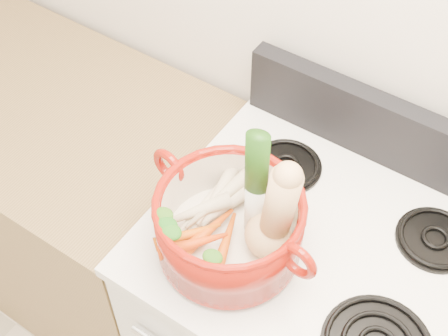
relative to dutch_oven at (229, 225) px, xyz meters
The scene contains 23 objects.
wall_back 0.57m from the dutch_oven, 69.99° to the left, with size 3.50×0.02×2.60m, color silver.
cooktop 0.25m from the dutch_oven, 37.10° to the left, with size 0.78×0.67×0.03m, color white.
control_backsplash 0.47m from the dutch_oven, 67.90° to the left, with size 0.76×0.05×0.18m, color black.
counter_left 1.08m from the dutch_oven, behind, with size 1.36×0.65×0.90m, color olive.
burner_front_left 0.09m from the dutch_oven, 117.64° to the right, with size 0.22×0.22×0.02m, color black.
burner_back_left 0.29m from the dutch_oven, 92.96° to the left, with size 0.17×0.17×0.02m, color black.
burner_back_right 0.46m from the dutch_oven, 36.73° to the left, with size 0.17×0.17×0.02m, color black.
dutch_oven is the anchor object (origin of this frame).
pot_handle_left 0.18m from the dutch_oven, behind, with size 0.09×0.09×0.02m, color maroon.
pot_handle_right 0.18m from the dutch_oven, ahead, with size 0.09×0.09×0.02m, color maroon.
squash 0.12m from the dutch_oven, 14.78° to the left, with size 0.11×0.11×0.26m, color #DDB371, non-canonical shape.
leek 0.12m from the dutch_oven, 57.82° to the left, with size 0.05×0.05×0.31m, color silver.
ginger 0.10m from the dutch_oven, 69.10° to the left, with size 0.07×0.05×0.04m, color tan.
parsnip_0 0.06m from the dutch_oven, 157.68° to the left, with size 0.04×0.04×0.23m, color beige.
parsnip_1 0.08m from the dutch_oven, behind, with size 0.04×0.04×0.20m, color #EFE3C3.
parsnip_2 0.08m from the dutch_oven, 124.30° to the left, with size 0.04×0.04×0.18m, color beige.
parsnip_3 0.08m from the dutch_oven, behind, with size 0.04×0.04×0.17m, color beige.
parsnip_4 0.09m from the dutch_oven, 136.79° to the left, with size 0.04×0.04×0.19m, color beige.
parsnip_5 0.08m from the dutch_oven, 133.50° to the left, with size 0.04×0.04×0.22m, color beige.
carrot_0 0.06m from the dutch_oven, 137.74° to the right, with size 0.03×0.03×0.17m, color #DC460B.
carrot_1 0.09m from the dutch_oven, 139.85° to the right, with size 0.03×0.03×0.14m, color #CB580A.
carrot_2 0.05m from the dutch_oven, 69.49° to the right, with size 0.03×0.03×0.17m, color #C44409.
carrot_3 0.09m from the dutch_oven, 117.41° to the right, with size 0.03×0.03×0.15m, color #D9470A.
Camera 1 is at (0.22, 0.65, 2.12)m, focal length 50.00 mm.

